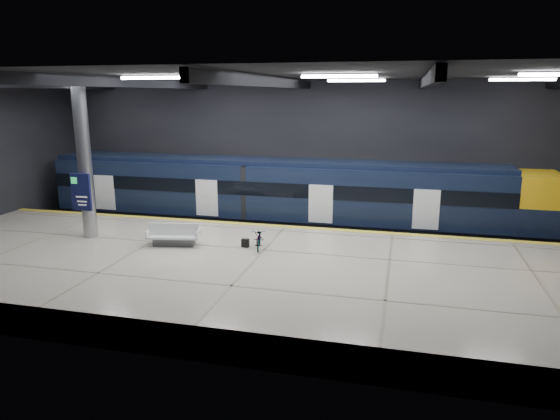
% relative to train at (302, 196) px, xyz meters
% --- Properties ---
extents(ground, '(30.00, 30.00, 0.00)m').
position_rel_train_xyz_m(ground, '(-0.26, -5.50, -2.06)').
color(ground, black).
rests_on(ground, ground).
extents(room_shell, '(30.10, 16.10, 8.05)m').
position_rel_train_xyz_m(room_shell, '(-0.26, -5.49, 3.66)').
color(room_shell, black).
rests_on(room_shell, ground).
extents(platform, '(30.00, 11.00, 1.10)m').
position_rel_train_xyz_m(platform, '(-0.26, -8.00, -1.51)').
color(platform, beige).
rests_on(platform, ground).
extents(safety_strip, '(30.00, 0.40, 0.01)m').
position_rel_train_xyz_m(safety_strip, '(-0.26, -2.75, -0.95)').
color(safety_strip, yellow).
rests_on(safety_strip, platform).
extents(rails, '(30.00, 1.52, 0.16)m').
position_rel_train_xyz_m(rails, '(-0.26, 0.00, -1.98)').
color(rails, gray).
rests_on(rails, ground).
extents(train, '(29.40, 2.84, 3.79)m').
position_rel_train_xyz_m(train, '(0.00, 0.00, 0.00)').
color(train, black).
rests_on(train, ground).
extents(bench, '(2.29, 1.28, 0.96)m').
position_rel_train_xyz_m(bench, '(-4.09, -6.79, -0.62)').
color(bench, '#595B60').
rests_on(bench, platform).
extents(bicycle, '(0.92, 1.71, 0.85)m').
position_rel_train_xyz_m(bicycle, '(-0.52, -6.32, -0.53)').
color(bicycle, '#99999E').
rests_on(bicycle, platform).
extents(pannier_bag, '(0.32, 0.22, 0.35)m').
position_rel_train_xyz_m(pannier_bag, '(-1.12, -6.32, -0.78)').
color(pannier_bag, black).
rests_on(pannier_bag, platform).
extents(info_column, '(0.90, 0.78, 6.90)m').
position_rel_train_xyz_m(info_column, '(-8.26, -6.52, 2.40)').
color(info_column, '#9EA0A5').
rests_on(info_column, platform).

